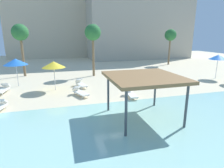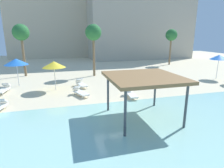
# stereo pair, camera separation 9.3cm
# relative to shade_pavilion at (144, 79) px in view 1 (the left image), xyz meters

# --- Properties ---
(ground_plane) EXTENTS (80.00, 80.00, 0.00)m
(ground_plane) POSITION_rel_shade_pavilion_xyz_m (-1.27, 1.60, -2.46)
(ground_plane) COLOR beige
(lagoon_water) EXTENTS (44.00, 13.50, 0.04)m
(lagoon_water) POSITION_rel_shade_pavilion_xyz_m (-1.27, -3.65, -2.44)
(lagoon_water) COLOR #99D1C6
(lagoon_water) RESTS_ON ground
(shade_pavilion) EXTENTS (4.07, 4.07, 2.63)m
(shade_pavilion) POSITION_rel_shade_pavilion_xyz_m (0.00, 0.00, 0.00)
(shade_pavilion) COLOR #42474C
(shade_pavilion) RESTS_ON ground
(beach_umbrella_blue_1) EXTENTS (2.18, 2.18, 2.71)m
(beach_umbrella_blue_1) POSITION_rel_shade_pavilion_xyz_m (-8.61, 10.03, -0.05)
(beach_umbrella_blue_1) COLOR silver
(beach_umbrella_blue_1) RESTS_ON ground
(beach_umbrella_blue_2) EXTENTS (1.95, 1.95, 2.74)m
(beach_umbrella_blue_2) POSITION_rel_shade_pavilion_xyz_m (12.71, 7.62, 0.00)
(beach_umbrella_blue_2) COLOR silver
(beach_umbrella_blue_2) RESTS_ON ground
(beach_umbrella_yellow_5) EXTENTS (2.03, 2.03, 2.63)m
(beach_umbrella_yellow_5) POSITION_rel_shade_pavilion_xyz_m (-5.11, 7.70, -0.11)
(beach_umbrella_yellow_5) COLOR silver
(beach_umbrella_yellow_5) RESTS_ON ground
(lounge_chair_2) EXTENTS (0.86, 1.96, 0.74)m
(lounge_chair_2) POSITION_rel_shade_pavilion_xyz_m (-9.44, 8.04, -2.13)
(lounge_chair_2) COLOR white
(lounge_chair_2) RESTS_ON ground
(lounge_chair_3) EXTENTS (0.76, 1.94, 0.74)m
(lounge_chair_3) POSITION_rel_shade_pavilion_xyz_m (0.79, 3.97, -2.13)
(lounge_chair_3) COLOR white
(lounge_chair_3) RESTS_ON ground
(lounge_chair_4) EXTENTS (1.01, 1.98, 0.74)m
(lounge_chair_4) POSITION_rel_shade_pavilion_xyz_m (-2.74, 8.15, -2.13)
(lounge_chair_4) COLOR white
(lounge_chair_4) RESTS_ON ground
(lounge_chair_5) EXTENTS (1.27, 1.98, 0.74)m
(lounge_chair_5) POSITION_rel_shade_pavilion_xyz_m (-3.13, 5.46, -2.13)
(lounge_chair_5) COLOR white
(lounge_chair_5) RESTS_ON ground
(palm_tree_0) EXTENTS (1.90, 1.90, 5.85)m
(palm_tree_0) POSITION_rel_shade_pavilion_xyz_m (13.35, 18.52, 2.31)
(palm_tree_0) COLOR brown
(palm_tree_0) RESTS_ON ground
(palm_tree_1) EXTENTS (1.90, 1.90, 6.13)m
(palm_tree_1) POSITION_rel_shade_pavilion_xyz_m (-0.61, 12.90, 2.58)
(palm_tree_1) COLOR brown
(palm_tree_1) RESTS_ON ground
(palm_tree_2) EXTENTS (1.90, 1.90, 6.14)m
(palm_tree_2) POSITION_rel_shade_pavilion_xyz_m (-8.76, 15.00, 2.58)
(palm_tree_2) COLOR brown
(palm_tree_2) RESTS_ON ground
(hotel_block_0) EXTENTS (18.42, 11.20, 16.87)m
(hotel_block_0) POSITION_rel_shade_pavilion_xyz_m (-5.70, 38.19, 5.98)
(hotel_block_0) COLOR beige
(hotel_block_0) RESTS_ON ground
(hotel_block_1) EXTENTS (21.42, 10.37, 19.63)m
(hotel_block_1) POSITION_rel_shade_pavilion_xyz_m (12.18, 30.05, 7.36)
(hotel_block_1) COLOR #B2A893
(hotel_block_1) RESTS_ON ground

